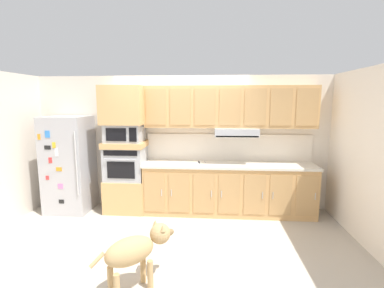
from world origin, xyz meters
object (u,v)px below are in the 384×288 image
Objects in this scene: microwave at (125,133)px; screwdriver at (200,162)px; dog at (137,249)px; built_in_oven at (126,163)px; refrigerator at (69,164)px.

microwave is 1.46m from screwdriver.
microwave is at bearing 67.21° from dog.
built_in_oven is at bearing -178.63° from screwdriver.
dog is at bearing -70.04° from built_in_oven.
built_in_oven reaches higher than screwdriver.
built_in_oven is at bearing 3.67° from refrigerator.
microwave is 4.32× the size of screwdriver.
built_in_oven is 4.69× the size of screwdriver.
screwdriver is (2.42, 0.10, 0.05)m from refrigerator.
microwave is 2.55m from dog.
dog is (0.80, -2.21, -0.43)m from built_in_oven.
screwdriver is at bearing 1.37° from built_in_oven.
refrigerator is 1.21m from microwave.
microwave is (1.06, 0.07, 0.58)m from refrigerator.
dog is (0.80, -2.21, -0.99)m from microwave.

